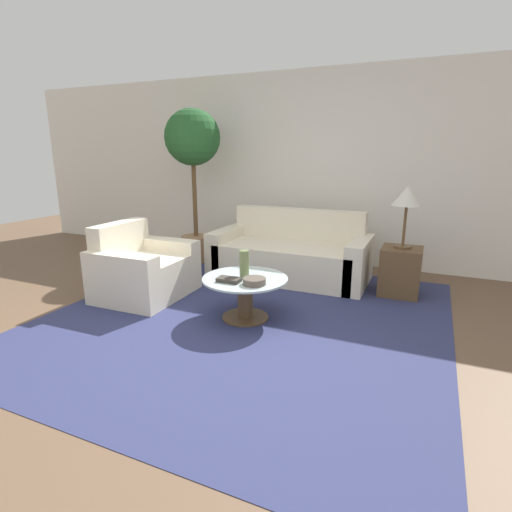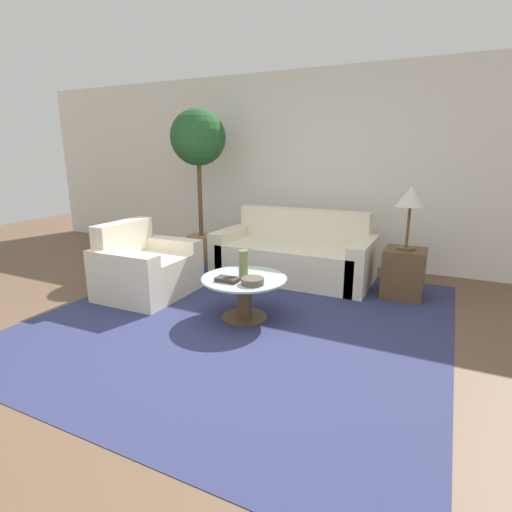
{
  "view_description": "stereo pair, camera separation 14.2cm",
  "coord_description": "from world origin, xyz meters",
  "px_view_note": "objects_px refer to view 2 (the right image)",
  "views": [
    {
      "loc": [
        1.58,
        -2.43,
        1.53
      ],
      "look_at": [
        0.06,
        0.99,
        0.55
      ],
      "focal_mm": 28.0,
      "sensor_mm": 36.0,
      "label": 1
    },
    {
      "loc": [
        1.7,
        -2.37,
        1.53
      ],
      "look_at": [
        0.06,
        0.99,
        0.55
      ],
      "focal_mm": 28.0,
      "sensor_mm": 36.0,
      "label": 2
    }
  ],
  "objects_px": {
    "armchair": "(144,270)",
    "coffee_table": "(244,292)",
    "potted_plant": "(199,153)",
    "vase": "(243,264)",
    "sofa_main": "(295,256)",
    "bowl": "(253,281)",
    "table_lamp": "(411,199)",
    "book_stack": "(228,279)"
  },
  "relations": [
    {
      "from": "table_lamp",
      "to": "potted_plant",
      "type": "xyz_separation_m",
      "value": [
        -2.8,
        0.31,
        0.46
      ]
    },
    {
      "from": "coffee_table",
      "to": "book_stack",
      "type": "bearing_deg",
      "value": -115.75
    },
    {
      "from": "sofa_main",
      "to": "potted_plant",
      "type": "bearing_deg",
      "value": 173.74
    },
    {
      "from": "bowl",
      "to": "armchair",
      "type": "bearing_deg",
      "value": 169.92
    },
    {
      "from": "table_lamp",
      "to": "vase",
      "type": "relative_size",
      "value": 2.61
    },
    {
      "from": "sofa_main",
      "to": "armchair",
      "type": "xyz_separation_m",
      "value": [
        -1.27,
        -1.31,
        -0.0
      ]
    },
    {
      "from": "armchair",
      "to": "bowl",
      "type": "relative_size",
      "value": 4.86
    },
    {
      "from": "armchair",
      "to": "sofa_main",
      "type": "bearing_deg",
      "value": -45.29
    },
    {
      "from": "sofa_main",
      "to": "armchair",
      "type": "distance_m",
      "value": 1.83
    },
    {
      "from": "bowl",
      "to": "coffee_table",
      "type": "bearing_deg",
      "value": 138.28
    },
    {
      "from": "table_lamp",
      "to": "potted_plant",
      "type": "height_order",
      "value": "potted_plant"
    },
    {
      "from": "vase",
      "to": "coffee_table",
      "type": "bearing_deg",
      "value": -45.8
    },
    {
      "from": "coffee_table",
      "to": "table_lamp",
      "type": "xyz_separation_m",
      "value": [
        1.27,
        1.29,
        0.8
      ]
    },
    {
      "from": "coffee_table",
      "to": "potted_plant",
      "type": "height_order",
      "value": "potted_plant"
    },
    {
      "from": "vase",
      "to": "armchair",
      "type": "bearing_deg",
      "value": 175.32
    },
    {
      "from": "coffee_table",
      "to": "potted_plant",
      "type": "bearing_deg",
      "value": 133.86
    },
    {
      "from": "sofa_main",
      "to": "coffee_table",
      "type": "bearing_deg",
      "value": -88.41
    },
    {
      "from": "bowl",
      "to": "book_stack",
      "type": "height_order",
      "value": "bowl"
    },
    {
      "from": "bowl",
      "to": "book_stack",
      "type": "xyz_separation_m",
      "value": [
        -0.24,
        -0.03,
        -0.01
      ]
    },
    {
      "from": "armchair",
      "to": "table_lamp",
      "type": "bearing_deg",
      "value": -66.9
    },
    {
      "from": "coffee_table",
      "to": "bowl",
      "type": "xyz_separation_m",
      "value": [
        0.16,
        -0.14,
        0.17
      ]
    },
    {
      "from": "table_lamp",
      "to": "book_stack",
      "type": "height_order",
      "value": "table_lamp"
    },
    {
      "from": "armchair",
      "to": "bowl",
      "type": "xyz_separation_m",
      "value": [
        1.47,
        -0.26,
        0.16
      ]
    },
    {
      "from": "potted_plant",
      "to": "vase",
      "type": "height_order",
      "value": "potted_plant"
    },
    {
      "from": "book_stack",
      "to": "sofa_main",
      "type": "bearing_deg",
      "value": 86.7
    },
    {
      "from": "table_lamp",
      "to": "vase",
      "type": "bearing_deg",
      "value": -135.12
    },
    {
      "from": "vase",
      "to": "book_stack",
      "type": "bearing_deg",
      "value": -110.41
    },
    {
      "from": "table_lamp",
      "to": "armchair",
      "type": "bearing_deg",
      "value": -155.61
    },
    {
      "from": "coffee_table",
      "to": "bowl",
      "type": "height_order",
      "value": "bowl"
    },
    {
      "from": "sofa_main",
      "to": "coffee_table",
      "type": "distance_m",
      "value": 1.44
    },
    {
      "from": "table_lamp",
      "to": "bowl",
      "type": "xyz_separation_m",
      "value": [
        -1.11,
        -1.43,
        -0.63
      ]
    },
    {
      "from": "potted_plant",
      "to": "vase",
      "type": "bearing_deg",
      "value": -46.14
    },
    {
      "from": "sofa_main",
      "to": "vase",
      "type": "height_order",
      "value": "sofa_main"
    },
    {
      "from": "sofa_main",
      "to": "armchair",
      "type": "height_order",
      "value": "sofa_main"
    },
    {
      "from": "vase",
      "to": "bowl",
      "type": "relative_size",
      "value": 1.26
    },
    {
      "from": "vase",
      "to": "potted_plant",
      "type": "bearing_deg",
      "value": 133.86
    },
    {
      "from": "sofa_main",
      "to": "bowl",
      "type": "relative_size",
      "value": 9.42
    },
    {
      "from": "potted_plant",
      "to": "table_lamp",
      "type": "bearing_deg",
      "value": -6.33
    },
    {
      "from": "coffee_table",
      "to": "table_lamp",
      "type": "height_order",
      "value": "table_lamp"
    },
    {
      "from": "armchair",
      "to": "coffee_table",
      "type": "xyz_separation_m",
      "value": [
        1.31,
        -0.12,
        -0.01
      ]
    },
    {
      "from": "armchair",
      "to": "book_stack",
      "type": "xyz_separation_m",
      "value": [
        1.23,
        -0.29,
        0.15
      ]
    },
    {
      "from": "armchair",
      "to": "vase",
      "type": "relative_size",
      "value": 3.87
    }
  ]
}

